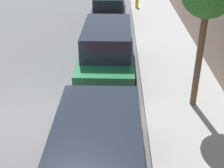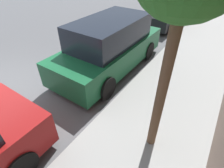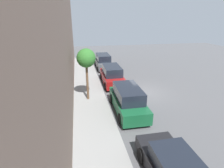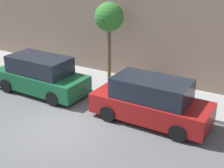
# 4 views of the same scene
# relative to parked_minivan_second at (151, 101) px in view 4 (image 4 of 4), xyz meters

# --- Properties ---
(ground_plane) EXTENTS (60.00, 60.00, 0.00)m
(ground_plane) POSITION_rel_parked_minivan_second_xyz_m (-2.28, 2.87, -0.92)
(ground_plane) COLOR #515154
(sidewalk) EXTENTS (2.72, 32.00, 0.15)m
(sidewalk) POSITION_rel_parked_minivan_second_xyz_m (2.58, 2.87, -0.84)
(sidewalk) COLOR gray
(sidewalk) RESTS_ON ground_plane
(parked_minivan_second) EXTENTS (2.02, 4.91, 1.90)m
(parked_minivan_second) POSITION_rel_parked_minivan_second_xyz_m (0.00, 0.00, 0.00)
(parked_minivan_second) COLOR maroon
(parked_minivan_second) RESTS_ON ground_plane
(parked_minivan_third) EXTENTS (2.02, 4.93, 1.90)m
(parked_minivan_third) POSITION_rel_parked_minivan_second_xyz_m (-0.01, 5.99, -0.00)
(parked_minivan_third) COLOR #14512D
(parked_minivan_third) RESTS_ON ground_plane
(street_tree) EXTENTS (1.48, 1.48, 4.22)m
(street_tree) POSITION_rel_parked_minivan_second_xyz_m (2.74, 3.63, 2.64)
(street_tree) COLOR brown
(street_tree) RESTS_ON sidewalk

